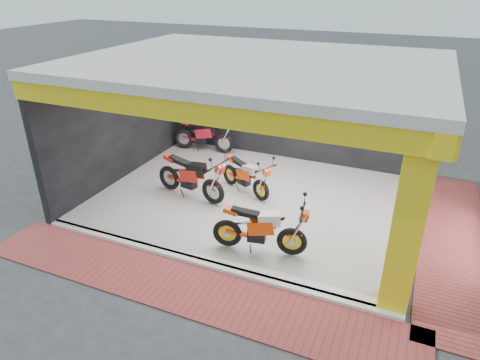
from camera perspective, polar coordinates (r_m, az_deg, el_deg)
name	(u,v)px	position (r m, az deg, el deg)	size (l,w,h in m)	color
ground	(223,240)	(9.84, -2.29, -7.94)	(80.00, 80.00, 0.00)	#2D2D30
showroom_floor	(255,199)	(11.39, 2.03, -2.59)	(8.00, 6.00, 0.10)	white
showroom_ceiling	(257,63)	(10.19, 2.35, 15.26)	(8.40, 6.40, 0.20)	beige
back_wall	(293,107)	(13.48, 7.04, 9.63)	(8.20, 0.20, 3.50)	black
left_wall	(121,119)	(12.66, -15.55, 7.82)	(0.20, 6.20, 3.50)	black
corner_column	(408,224)	(7.57, 21.46, -5.52)	(0.50, 0.50, 3.50)	yellow
header_beam_front	(195,111)	(7.61, -6.00, 9.17)	(8.40, 0.30, 0.40)	yellow
header_beam_right	(444,94)	(9.61, 25.55, 10.33)	(0.30, 6.40, 0.40)	yellow
floor_kerb	(202,263)	(9.07, -5.11, -10.94)	(8.00, 0.20, 0.10)	white
paver_front	(183,287)	(8.57, -7.61, -13.95)	(9.00, 1.40, 0.03)	maroon
paver_right	(452,241)	(10.89, 26.45, -7.24)	(1.40, 7.00, 0.03)	maroon
moto_hero	(293,229)	(8.86, 7.04, -6.48)	(2.14, 0.79, 1.31)	#FF480A
moto_row_a	(261,180)	(10.96, 2.84, -0.06)	(1.92, 0.71, 1.17)	#FF410A
moto_row_b	(213,180)	(10.75, -3.66, 0.03)	(2.28, 0.84, 1.39)	red
moto_row_d	(224,134)	(13.95, -2.16, 6.17)	(2.22, 0.82, 1.36)	#B41325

